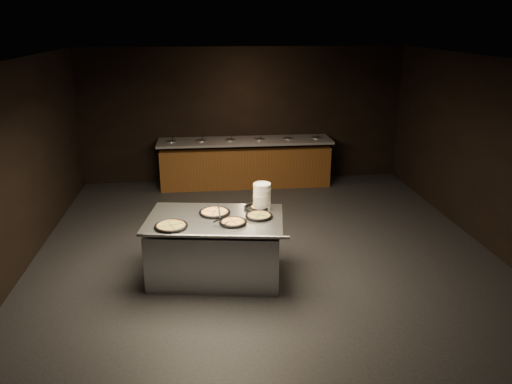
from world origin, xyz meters
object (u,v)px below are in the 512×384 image
Objects in this scene: serving_counter at (216,249)px; pan_veggie_whole at (171,226)px; pan_cheese_whole at (215,212)px; plate_stack at (262,196)px.

pan_veggie_whole reaches higher than serving_counter.
serving_counter is 0.50m from pan_cheese_whole.
pan_cheese_whole is at bearing -167.81° from plate_stack.
plate_stack reaches higher than serving_counter.
serving_counter is 0.98m from plate_stack.
pan_veggie_whole and pan_cheese_whole have the same top height.
serving_counter is 4.58× the size of pan_veggie_whole.
serving_counter is 0.79m from pan_veggie_whole.
pan_cheese_whole is (0.00, 0.16, 0.48)m from serving_counter.
plate_stack reaches higher than pan_cheese_whole.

